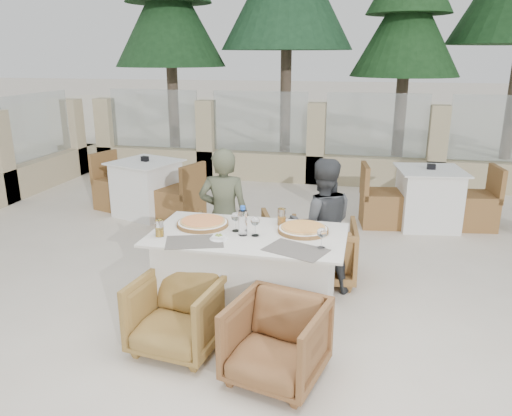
% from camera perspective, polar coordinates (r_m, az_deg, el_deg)
% --- Properties ---
extents(ground, '(80.00, 80.00, 0.00)m').
position_cam_1_polar(ground, '(4.50, -0.23, -11.86)').
color(ground, beige).
rests_on(ground, ground).
extents(sand_patch, '(30.00, 16.00, 0.01)m').
position_cam_1_polar(sand_patch, '(17.99, 10.02, 9.93)').
color(sand_patch, beige).
rests_on(sand_patch, ground).
extents(perimeter_wall_far, '(10.00, 0.34, 1.60)m').
position_cam_1_polar(perimeter_wall_far, '(8.79, 6.90, 7.98)').
color(perimeter_wall_far, tan).
rests_on(perimeter_wall_far, ground).
extents(pine_far_left, '(2.42, 2.42, 5.50)m').
position_cam_1_polar(pine_far_left, '(11.70, -9.83, 19.69)').
color(pine_far_left, '#1B3F1D').
rests_on(pine_far_left, ground).
extents(pine_mid_left, '(2.86, 2.86, 6.50)m').
position_cam_1_polar(pine_mid_left, '(11.54, 3.59, 22.43)').
color(pine_mid_left, '#1E4929').
rests_on(pine_mid_left, ground).
extents(pine_centre, '(2.20, 2.20, 5.00)m').
position_cam_1_polar(pine_centre, '(11.05, 16.81, 18.11)').
color(pine_centre, '#1D451E').
rests_on(pine_centre, ground).
extents(dining_table, '(1.60, 0.90, 0.77)m').
position_cam_1_polar(dining_table, '(4.26, -0.90, -7.81)').
color(dining_table, silver).
rests_on(dining_table, ground).
extents(placemat_near_left, '(0.52, 0.43, 0.00)m').
position_cam_1_polar(placemat_near_left, '(3.96, -7.03, -3.84)').
color(placemat_near_left, '#5D5750').
rests_on(placemat_near_left, dining_table).
extents(placemat_near_right, '(0.53, 0.44, 0.00)m').
position_cam_1_polar(placemat_near_right, '(3.78, 4.57, -4.79)').
color(placemat_near_right, '#5F5851').
rests_on(placemat_near_right, dining_table).
extents(pizza_left, '(0.52, 0.52, 0.06)m').
position_cam_1_polar(pizza_left, '(4.32, -6.12, -1.63)').
color(pizza_left, '#DE491E').
rests_on(pizza_left, dining_table).
extents(pizza_right, '(0.47, 0.47, 0.05)m').
position_cam_1_polar(pizza_right, '(4.16, 5.40, -2.36)').
color(pizza_right, orange).
rests_on(pizza_right, dining_table).
extents(water_bottle, '(0.08, 0.08, 0.25)m').
position_cam_1_polar(water_bottle, '(4.03, -1.51, -1.46)').
color(water_bottle, '#A6C3DA').
rests_on(water_bottle, dining_table).
extents(wine_glass_centre, '(0.10, 0.10, 0.18)m').
position_cam_1_polar(wine_glass_centre, '(4.14, -2.34, -1.45)').
color(wine_glass_centre, white).
rests_on(wine_glass_centre, dining_table).
extents(wine_glass_near, '(0.09, 0.09, 0.18)m').
position_cam_1_polar(wine_glass_near, '(4.03, -0.09, -1.97)').
color(wine_glass_near, white).
rests_on(wine_glass_near, dining_table).
extents(wine_glass_corner, '(0.09, 0.09, 0.18)m').
position_cam_1_polar(wine_glass_corner, '(3.80, 7.51, -3.30)').
color(wine_glass_corner, silver).
rests_on(wine_glass_corner, dining_table).
extents(beer_glass_left, '(0.08, 0.08, 0.14)m').
position_cam_1_polar(beer_glass_left, '(4.10, -10.98, -2.28)').
color(beer_glass_left, gold).
rests_on(beer_glass_left, dining_table).
extents(beer_glass_right, '(0.09, 0.09, 0.15)m').
position_cam_1_polar(beer_glass_right, '(4.30, 2.95, -1.02)').
color(beer_glass_right, orange).
rests_on(beer_glass_right, dining_table).
extents(olive_dish, '(0.11, 0.11, 0.04)m').
position_cam_1_polar(olive_dish, '(3.98, -4.27, -3.30)').
color(olive_dish, white).
rests_on(olive_dish, dining_table).
extents(armchair_far_left, '(0.91, 0.93, 0.66)m').
position_cam_1_polar(armchair_far_left, '(5.00, -2.37, -4.60)').
color(armchair_far_left, brown).
rests_on(armchair_far_left, ground).
extents(armchair_far_right, '(0.72, 0.73, 0.61)m').
position_cam_1_polar(armchair_far_right, '(5.04, 7.61, -4.89)').
color(armchair_far_right, olive).
rests_on(armchair_far_right, ground).
extents(armchair_near_left, '(0.71, 0.72, 0.59)m').
position_cam_1_polar(armchair_near_left, '(3.92, -8.88, -11.85)').
color(armchair_near_left, olive).
rests_on(armchair_near_left, ground).
extents(armchair_near_right, '(0.75, 0.76, 0.58)m').
position_cam_1_polar(armchair_near_right, '(3.56, 2.33, -14.99)').
color(armchair_near_right, brown).
rests_on(armchair_near_right, ground).
extents(diner_left, '(0.53, 0.38, 1.35)m').
position_cam_1_polar(diner_left, '(4.86, -3.67, -0.96)').
color(diner_left, '#494D38').
rests_on(diner_left, ground).
extents(diner_right, '(0.73, 0.63, 1.29)m').
position_cam_1_polar(diner_right, '(4.72, 7.51, -2.01)').
color(diner_right, '#3B3D40').
rests_on(diner_right, ground).
extents(bg_table_a, '(1.82, 1.30, 0.77)m').
position_cam_1_polar(bg_table_a, '(7.16, -12.37, 2.22)').
color(bg_table_a, white).
rests_on(bg_table_a, ground).
extents(bg_table_b, '(1.74, 1.04, 0.77)m').
position_cam_1_polar(bg_table_b, '(6.89, 19.06, 1.08)').
color(bg_table_b, silver).
rests_on(bg_table_b, ground).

